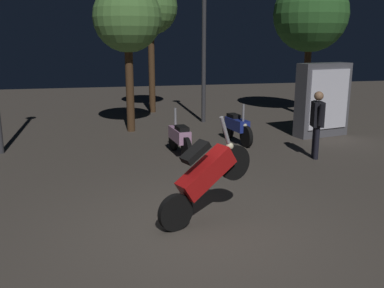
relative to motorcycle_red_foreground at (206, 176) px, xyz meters
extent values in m
plane|color=#4C443D|center=(-0.21, -0.31, -0.74)|extent=(40.00, 40.00, 0.00)
cylinder|color=black|center=(-0.51, -0.20, -0.46)|extent=(0.56, 0.30, 0.56)
cylinder|color=black|center=(0.51, 0.21, 0.12)|extent=(0.56, 0.30, 0.56)
cube|color=#B71414|center=(0.00, 0.00, 0.06)|extent=(1.01, 0.64, 0.76)
cube|color=black|center=(-0.18, -0.07, 0.40)|extent=(0.48, 0.38, 0.32)
cylinder|color=gray|center=(0.33, 0.13, 0.66)|extent=(0.21, 0.13, 0.44)
sphere|color=#F2EABF|center=(0.42, 0.17, 0.40)|extent=(0.12, 0.12, 0.12)
cylinder|color=black|center=(2.01, 5.40, -0.46)|extent=(0.18, 0.57, 0.56)
cylinder|color=black|center=(2.18, 4.32, -0.46)|extent=(0.18, 0.57, 0.56)
cube|color=navy|center=(2.10, 4.86, -0.23)|extent=(0.44, 0.98, 0.30)
cube|color=black|center=(2.07, 5.06, -0.03)|extent=(0.30, 0.47, 0.10)
cylinder|color=gray|center=(2.15, 4.51, 0.14)|extent=(0.07, 0.07, 0.45)
sphere|color=#F2EABF|center=(2.16, 4.41, -0.18)|extent=(0.12, 0.12, 0.12)
cylinder|color=black|center=(0.39, 3.37, -0.46)|extent=(0.16, 0.57, 0.56)
cylinder|color=black|center=(0.27, 4.46, -0.46)|extent=(0.16, 0.57, 0.56)
cube|color=#C68CB7|center=(0.33, 3.91, -0.23)|extent=(0.40, 0.98, 0.30)
cube|color=black|center=(0.35, 3.71, -0.03)|extent=(0.29, 0.46, 0.10)
cylinder|color=gray|center=(0.29, 4.26, 0.14)|extent=(0.07, 0.07, 0.45)
sphere|color=#F2EABF|center=(0.28, 4.36, -0.18)|extent=(0.12, 0.12, 0.12)
cylinder|color=black|center=(3.44, 3.04, -0.36)|extent=(0.12, 0.12, 0.77)
cylinder|color=black|center=(3.40, 2.88, -0.36)|extent=(0.12, 0.12, 0.77)
cube|color=black|center=(3.42, 2.96, 0.32)|extent=(0.31, 0.40, 0.58)
sphere|color=#9E7251|center=(3.42, 2.96, 0.74)|extent=(0.21, 0.21, 0.21)
cylinder|color=black|center=(3.47, 3.19, 0.35)|extent=(0.13, 0.19, 0.53)
cylinder|color=black|center=(3.37, 2.72, 0.35)|extent=(0.13, 0.19, 0.53)
cylinder|color=#38383D|center=(1.91, 7.93, 1.78)|extent=(0.14, 0.14, 5.04)
cylinder|color=#4C331E|center=(0.48, 10.35, 0.85)|extent=(0.24, 0.24, 3.20)
sphere|color=#568C42|center=(0.48, 10.35, 3.15)|extent=(2.00, 2.00, 2.00)
cylinder|color=#4C331E|center=(-0.61, 6.99, 0.59)|extent=(0.24, 0.24, 2.67)
sphere|color=#568C42|center=(-0.61, 6.99, 2.62)|extent=(2.00, 2.00, 2.00)
cylinder|color=#4C331E|center=(5.91, 8.44, 0.60)|extent=(0.24, 0.24, 2.69)
sphere|color=#336B2D|center=(5.91, 8.44, 2.87)|extent=(2.63, 2.63, 2.63)
cube|color=#595960|center=(4.76, 5.17, 0.31)|extent=(1.67, 0.82, 2.10)
cube|color=white|center=(4.82, 4.90, 0.36)|extent=(1.32, 0.32, 1.68)
camera|label=1|loc=(-1.51, -5.95, 2.01)|focal=39.79mm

